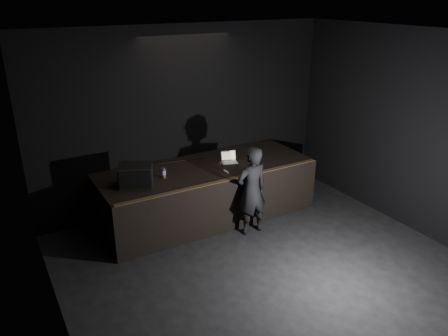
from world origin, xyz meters
TOP-DOWN VIEW (x-y plane):
  - ground at (0.00, 0.00)m, footprint 7.00×7.00m
  - room_walls at (0.00, 0.00)m, footprint 6.10×7.10m
  - stage_riser at (0.00, 2.73)m, footprint 4.00×1.50m
  - riser_lip at (0.00, 2.02)m, footprint 3.92×0.10m
  - stage_monitor at (-1.40, 2.57)m, footprint 0.65×0.58m
  - cable at (-0.26, 3.22)m, footprint 0.93×0.18m
  - laptop at (0.50, 2.75)m, footprint 0.35×0.33m
  - beer_can at (-0.87, 2.66)m, footprint 0.08×0.08m
  - plastic_cup at (0.27, 2.62)m, footprint 0.09×0.09m
  - wii_remote at (0.19, 2.32)m, footprint 0.04×0.16m
  - person at (0.39, 1.78)m, footprint 0.59×0.39m

SIDE VIEW (x-z plane):
  - ground at x=0.00m, z-range 0.00..0.00m
  - stage_riser at x=0.00m, z-range 0.00..1.00m
  - person at x=0.39m, z-range 0.00..1.61m
  - riser_lip at x=0.00m, z-range 1.00..1.01m
  - cable at x=-0.26m, z-range 1.00..1.02m
  - wii_remote at x=0.19m, z-range 1.00..1.03m
  - laptop at x=0.50m, z-range 0.95..1.15m
  - plastic_cup at x=0.27m, z-range 1.00..1.11m
  - beer_can at x=-0.87m, z-range 1.00..1.18m
  - stage_monitor at x=-1.40m, z-range 1.00..1.37m
  - room_walls at x=0.00m, z-range 0.26..3.78m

